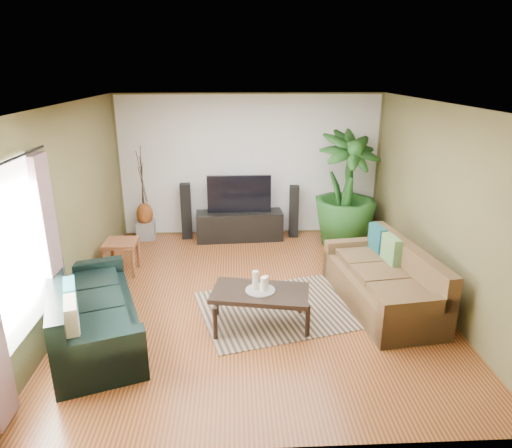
{
  "coord_description": "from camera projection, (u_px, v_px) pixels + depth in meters",
  "views": [
    {
      "loc": [
        -0.29,
        -5.86,
        3.14
      ],
      "look_at": [
        0.0,
        0.2,
        1.05
      ],
      "focal_mm": 32.0,
      "sensor_mm": 36.0,
      "label": 1
    }
  ],
  "objects": [
    {
      "name": "floor",
      "position": [
        257.0,
        297.0,
        6.57
      ],
      "size": [
        5.5,
        5.5,
        0.0
      ],
      "primitive_type": "plane",
      "color": "#9B5228",
      "rests_on": "ground"
    },
    {
      "name": "ceiling",
      "position": [
        257.0,
        104.0,
        5.69
      ],
      "size": [
        5.5,
        5.5,
        0.0
      ],
      "primitive_type": "plane",
      "rotation": [
        3.14,
        0.0,
        0.0
      ],
      "color": "white",
      "rests_on": "ground"
    },
    {
      "name": "wall_back",
      "position": [
        250.0,
        166.0,
        8.72
      ],
      "size": [
        5.0,
        0.0,
        5.0
      ],
      "primitive_type": "plane",
      "rotation": [
        1.57,
        0.0,
        0.0
      ],
      "color": "brown",
      "rests_on": "ground"
    },
    {
      "name": "wall_front",
      "position": [
        274.0,
        311.0,
        3.53
      ],
      "size": [
        5.0,
        0.0,
        5.0
      ],
      "primitive_type": "plane",
      "rotation": [
        -1.57,
        0.0,
        0.0
      ],
      "color": "brown",
      "rests_on": "ground"
    },
    {
      "name": "wall_left",
      "position": [
        68.0,
        210.0,
        6.01
      ],
      "size": [
        0.0,
        5.5,
        5.5
      ],
      "primitive_type": "plane",
      "rotation": [
        1.57,
        0.0,
        1.57
      ],
      "color": "brown",
      "rests_on": "ground"
    },
    {
      "name": "wall_right",
      "position": [
        439.0,
        205.0,
        6.24
      ],
      "size": [
        0.0,
        5.5,
        5.5
      ],
      "primitive_type": "plane",
      "rotation": [
        1.57,
        0.0,
        -1.57
      ],
      "color": "brown",
      "rests_on": "ground"
    },
    {
      "name": "backwall_panel",
      "position": [
        250.0,
        166.0,
        8.71
      ],
      "size": [
        4.9,
        0.0,
        4.9
      ],
      "primitive_type": "plane",
      "rotation": [
        1.57,
        0.0,
        0.0
      ],
      "color": "white",
      "rests_on": "ground"
    },
    {
      "name": "window_pane",
      "position": [
        13.0,
        254.0,
        4.49
      ],
      "size": [
        0.0,
        1.8,
        1.8
      ],
      "primitive_type": "plane",
      "rotation": [
        1.57,
        0.0,
        1.57
      ],
      "color": "white",
      "rests_on": "ground"
    },
    {
      "name": "curtain_far",
      "position": [
        51.0,
        249.0,
        5.28
      ],
      "size": [
        0.08,
        0.35,
        2.2
      ],
      "primitive_type": "cube",
      "color": "gray",
      "rests_on": "ground"
    },
    {
      "name": "curtain_rod",
      "position": [
        2.0,
        163.0,
        4.2
      ],
      "size": [
        0.03,
        1.9,
        0.03
      ],
      "primitive_type": "cylinder",
      "rotation": [
        1.57,
        0.0,
        0.0
      ],
      "color": "black",
      "rests_on": "ground"
    },
    {
      "name": "sofa_left",
      "position": [
        93.0,
        306.0,
        5.47
      ],
      "size": [
        1.59,
        2.34,
        0.85
      ],
      "primitive_type": "cube",
      "rotation": [
        0.0,
        0.0,
        1.91
      ],
      "color": "black",
      "rests_on": "floor"
    },
    {
      "name": "sofa_right",
      "position": [
        382.0,
        276.0,
        6.24
      ],
      "size": [
        1.22,
        2.21,
        0.85
      ],
      "primitive_type": "cube",
      "rotation": [
        0.0,
        0.0,
        -1.43
      ],
      "color": "brown",
      "rests_on": "floor"
    },
    {
      "name": "area_rug",
      "position": [
        286.0,
        308.0,
        6.27
      ],
      "size": [
        2.62,
        2.15,
        0.01
      ],
      "primitive_type": "cube",
      "rotation": [
        0.0,
        0.0,
        0.26
      ],
      "color": "tan",
      "rests_on": "floor"
    },
    {
      "name": "coffee_table",
      "position": [
        260.0,
        308.0,
        5.78
      ],
      "size": [
        1.3,
        0.87,
        0.49
      ],
      "primitive_type": "cube",
      "rotation": [
        0.0,
        0.0,
        -0.19
      ],
      "color": "black",
      "rests_on": "floor"
    },
    {
      "name": "candle_tray",
      "position": [
        260.0,
        290.0,
        5.69
      ],
      "size": [
        0.37,
        0.37,
        0.02
      ],
      "primitive_type": "cylinder",
      "color": "gray",
      "rests_on": "coffee_table"
    },
    {
      "name": "candle_tall",
      "position": [
        255.0,
        280.0,
        5.68
      ],
      "size": [
        0.08,
        0.08,
        0.24
      ],
      "primitive_type": "cylinder",
      "color": "#F0E1CB",
      "rests_on": "candle_tray"
    },
    {
      "name": "candle_mid",
      "position": [
        264.0,
        284.0,
        5.63
      ],
      "size": [
        0.08,
        0.08,
        0.19
      ],
      "primitive_type": "cylinder",
      "color": "white",
      "rests_on": "candle_tray"
    },
    {
      "name": "candle_short",
      "position": [
        266.0,
        282.0,
        5.73
      ],
      "size": [
        0.08,
        0.08,
        0.15
      ],
      "primitive_type": "cylinder",
      "color": "beige",
      "rests_on": "candle_tray"
    },
    {
      "name": "tv_stand",
      "position": [
        240.0,
        226.0,
        8.71
      ],
      "size": [
        1.65,
        0.58,
        0.54
      ],
      "primitive_type": "cube",
      "rotation": [
        0.0,
        0.0,
        0.06
      ],
      "color": "black",
      "rests_on": "floor"
    },
    {
      "name": "television",
      "position": [
        239.0,
        194.0,
        8.53
      ],
      "size": [
        1.19,
        0.07,
        0.7
      ],
      "primitive_type": "cube",
      "color": "black",
      "rests_on": "tv_stand"
    },
    {
      "name": "speaker_left",
      "position": [
        186.0,
        211.0,
        8.7
      ],
      "size": [
        0.21,
        0.23,
        1.07
      ],
      "primitive_type": "cube",
      "rotation": [
        0.0,
        0.0,
        0.06
      ],
      "color": "black",
      "rests_on": "floor"
    },
    {
      "name": "speaker_right",
      "position": [
        294.0,
        211.0,
        8.8
      ],
      "size": [
        0.2,
        0.22,
        1.01
      ],
      "primitive_type": "cube",
      "rotation": [
        0.0,
        0.0,
        -0.09
      ],
      "color": "black",
      "rests_on": "floor"
    },
    {
      "name": "potted_plant",
      "position": [
        346.0,
        189.0,
        8.3
      ],
      "size": [
        1.5,
        1.5,
        2.08
      ],
      "primitive_type": "imported",
      "rotation": [
        0.0,
        0.0,
        0.37
      ],
      "color": "#1B4818",
      "rests_on": "floor"
    },
    {
      "name": "plant_pot",
      "position": [
        343.0,
        235.0,
        8.59
      ],
      "size": [
        0.38,
        0.38,
        0.3
      ],
      "primitive_type": "cylinder",
      "color": "black",
      "rests_on": "floor"
    },
    {
      "name": "pedestal",
      "position": [
        146.0,
        230.0,
        8.77
      ],
      "size": [
        0.37,
        0.37,
        0.34
      ],
      "primitive_type": "cube",
      "rotation": [
        0.0,
        0.0,
        0.08
      ],
      "color": "#969693",
      "rests_on": "floor"
    },
    {
      "name": "vase",
      "position": [
        145.0,
        214.0,
        8.67
      ],
      "size": [
        0.31,
        0.31,
        0.43
      ],
      "primitive_type": "ellipsoid",
      "color": "brown",
      "rests_on": "pedestal"
    },
    {
      "name": "side_table",
      "position": [
        122.0,
        257.0,
        7.29
      ],
      "size": [
        0.51,
        0.51,
        0.53
      ],
      "primitive_type": "cube",
      "rotation": [
        0.0,
        0.0,
        -0.01
      ],
      "color": "brown",
      "rests_on": "floor"
    }
  ]
}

